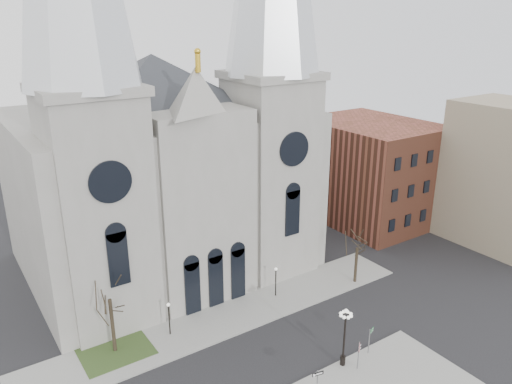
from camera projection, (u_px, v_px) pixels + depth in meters
ground at (300, 382)px, 40.08m from camera, size 160.00×160.00×0.00m
sidewalk_far at (229, 316)px, 48.65m from camera, size 40.00×6.00×0.14m
grass_patch at (115, 351)px, 43.62m from camera, size 6.00×5.00×0.18m
cathedral at (167, 110)px, 51.78m from camera, size 33.00×26.66×54.00m
bg_building_brick at (369, 171)px, 70.76m from camera, size 14.00×18.00×14.00m
bg_building_tan at (511, 176)px, 61.82m from camera, size 10.00×14.00×18.00m
tree_left at (109, 296)px, 41.79m from camera, size 3.20×3.20×7.50m
tree_right at (357, 246)px, 53.54m from camera, size 3.20×3.20×6.00m
ped_lamp_left at (169, 313)px, 45.12m from camera, size 0.32×0.32×3.26m
ped_lamp_right at (276, 277)px, 51.45m from camera, size 0.32×0.32×3.26m
stop_sign at (359, 350)px, 40.75m from camera, size 0.86×0.37×2.54m
globe_lamp at (345, 330)px, 40.73m from camera, size 1.45×1.45×5.36m
one_way_sign at (317, 378)px, 38.05m from camera, size 0.96×0.24×2.21m
street_name_sign at (370, 339)px, 42.90m from camera, size 0.72×0.31×2.36m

